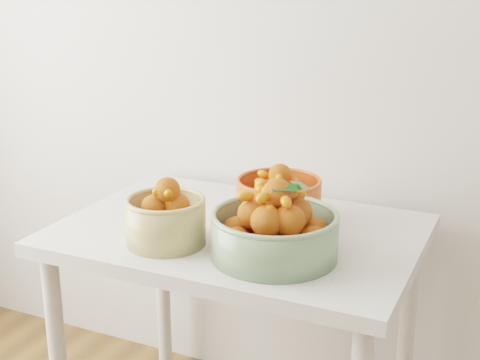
% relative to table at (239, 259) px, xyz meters
% --- Properties ---
extents(table, '(1.00, 0.70, 0.75)m').
position_rel_table_xyz_m(table, '(0.00, 0.00, 0.00)').
color(table, silver).
rests_on(table, ground).
extents(bowl_cream, '(0.26, 0.26, 0.18)m').
position_rel_table_xyz_m(bowl_cream, '(-0.13, -0.18, 0.17)').
color(bowl_cream, tan).
rests_on(bowl_cream, table).
extents(bowl_green, '(0.34, 0.34, 0.21)m').
position_rel_table_xyz_m(bowl_green, '(0.16, -0.14, 0.17)').
color(bowl_green, gray).
rests_on(bowl_green, table).
extents(bowl_orange, '(0.28, 0.28, 0.18)m').
position_rel_table_xyz_m(bowl_orange, '(0.08, 0.09, 0.17)').
color(bowl_orange, '#E1471C').
rests_on(bowl_orange, table).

